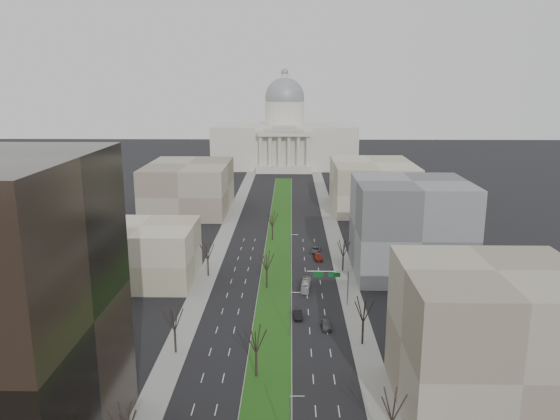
# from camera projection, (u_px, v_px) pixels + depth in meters

# --- Properties ---
(ground) EXTENTS (600.00, 600.00, 0.00)m
(ground) POSITION_uv_depth(u_px,v_px,m) (279.00, 241.00, 169.02)
(ground) COLOR black
(ground) RESTS_ON ground
(median) EXTENTS (8.00, 222.03, 0.20)m
(median) POSITION_uv_depth(u_px,v_px,m) (279.00, 241.00, 168.01)
(median) COLOR #999993
(median) RESTS_ON ground
(sidewalk_left) EXTENTS (5.00, 330.00, 0.15)m
(sidewalk_left) POSITION_uv_depth(u_px,v_px,m) (211.00, 267.00, 145.03)
(sidewalk_left) COLOR gray
(sidewalk_left) RESTS_ON ground
(sidewalk_right) EXTENTS (5.00, 330.00, 0.15)m
(sidewalk_right) POSITION_uv_depth(u_px,v_px,m) (343.00, 268.00, 144.34)
(sidewalk_right) COLOR gray
(sidewalk_right) RESTS_ON ground
(capitol) EXTENTS (80.00, 46.00, 55.00)m
(capitol) POSITION_uv_depth(u_px,v_px,m) (285.00, 138.00, 310.76)
(capitol) COLOR beige
(capitol) RESTS_ON ground
(building_beige_left) EXTENTS (26.00, 22.00, 14.00)m
(building_beige_left) POSITION_uv_depth(u_px,v_px,m) (142.00, 253.00, 134.00)
(building_beige_left) COLOR tan
(building_beige_left) RESTS_ON ground
(building_tan_right) EXTENTS (26.00, 24.00, 22.00)m
(building_tan_right) POSITION_uv_depth(u_px,v_px,m) (490.00, 341.00, 80.23)
(building_tan_right) COLOR gray
(building_tan_right) RESTS_ON ground
(building_grey_right) EXTENTS (28.00, 26.00, 24.00)m
(building_grey_right) POSITION_uv_depth(u_px,v_px,m) (410.00, 228.00, 138.35)
(building_grey_right) COLOR slate
(building_grey_right) RESTS_ON ground
(building_far_left) EXTENTS (30.00, 40.00, 18.00)m
(building_far_left) POSITION_uv_depth(u_px,v_px,m) (189.00, 187.00, 206.53)
(building_far_left) COLOR gray
(building_far_left) RESTS_ON ground
(building_far_right) EXTENTS (30.00, 40.00, 18.00)m
(building_far_right) POSITION_uv_depth(u_px,v_px,m) (372.00, 185.00, 210.03)
(building_far_right) COLOR tan
(building_far_right) RESTS_ON ground
(tree_left_mid) EXTENTS (5.40, 5.40, 9.72)m
(tree_left_mid) POSITION_uv_depth(u_px,v_px,m) (174.00, 317.00, 97.70)
(tree_left_mid) COLOR black
(tree_left_mid) RESTS_ON ground
(tree_left_far) EXTENTS (5.28, 5.28, 9.50)m
(tree_left_far) POSITION_uv_depth(u_px,v_px,m) (208.00, 250.00, 136.65)
(tree_left_far) COLOR black
(tree_left_far) RESTS_ON ground
(tree_right_near) EXTENTS (5.16, 5.16, 9.29)m
(tree_right_near) POSITION_uv_depth(u_px,v_px,m) (393.00, 405.00, 71.81)
(tree_right_near) COLOR black
(tree_right_near) RESTS_ON ground
(tree_right_mid) EXTENTS (5.52, 5.52, 9.94)m
(tree_right_mid) POSITION_uv_depth(u_px,v_px,m) (364.00, 309.00, 100.88)
(tree_right_mid) COLOR black
(tree_right_mid) RESTS_ON ground
(tree_right_far) EXTENTS (5.04, 5.04, 9.07)m
(tree_right_far) POSITION_uv_depth(u_px,v_px,m) (343.00, 248.00, 139.94)
(tree_right_far) COLOR black
(tree_right_far) RESTS_ON ground
(tree_median_a) EXTENTS (5.40, 5.40, 9.72)m
(tree_median_a) POSITION_uv_depth(u_px,v_px,m) (256.00, 339.00, 89.62)
(tree_median_a) COLOR black
(tree_median_a) RESTS_ON ground
(tree_median_b) EXTENTS (5.40, 5.40, 9.72)m
(tree_median_b) POSITION_uv_depth(u_px,v_px,m) (267.00, 261.00, 128.53)
(tree_median_b) COLOR black
(tree_median_b) RESTS_ON ground
(tree_median_c) EXTENTS (5.40, 5.40, 9.72)m
(tree_median_c) POSITION_uv_depth(u_px,v_px,m) (272.00, 219.00, 167.44)
(tree_median_c) COLOR black
(tree_median_c) RESTS_ON ground
(streetlamp_median_b) EXTENTS (1.90, 0.20, 9.16)m
(streetlamp_median_b) POSITION_uv_depth(u_px,v_px,m) (291.00, 313.00, 104.61)
(streetlamp_median_b) COLOR gray
(streetlamp_median_b) RESTS_ON ground
(streetlamp_median_c) EXTENTS (1.90, 0.20, 9.16)m
(streetlamp_median_c) POSITION_uv_depth(u_px,v_px,m) (291.00, 250.00, 143.52)
(streetlamp_median_c) COLOR gray
(streetlamp_median_c) RESTS_ON ground
(mast_arm_signs) EXTENTS (9.12, 0.24, 8.09)m
(mast_arm_signs) POSITION_uv_depth(u_px,v_px,m) (336.00, 280.00, 118.73)
(mast_arm_signs) COLOR gray
(mast_arm_signs) RESTS_ON ground
(car_grey_near) EXTENTS (2.19, 4.83, 1.61)m
(car_grey_near) POSITION_uv_depth(u_px,v_px,m) (326.00, 324.00, 109.02)
(car_grey_near) COLOR #494B50
(car_grey_near) RESTS_ON ground
(car_black) EXTENTS (1.96, 4.87, 1.57)m
(car_black) POSITION_uv_depth(u_px,v_px,m) (298.00, 314.00, 113.91)
(car_black) COLOR black
(car_black) RESTS_ON ground
(car_red) EXTENTS (2.50, 5.50, 1.56)m
(car_red) POSITION_uv_depth(u_px,v_px,m) (318.00, 257.00, 150.95)
(car_red) COLOR maroon
(car_red) RESTS_ON ground
(car_grey_far) EXTENTS (3.22, 5.64, 1.48)m
(car_grey_far) POSITION_uv_depth(u_px,v_px,m) (316.00, 250.00, 157.40)
(car_grey_far) COLOR #44464B
(car_grey_far) RESTS_ON ground
(box_van) EXTENTS (2.53, 7.79, 2.13)m
(box_van) POSITION_uv_depth(u_px,v_px,m) (306.00, 285.00, 129.28)
(box_van) COLOR silver
(box_van) RESTS_ON ground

